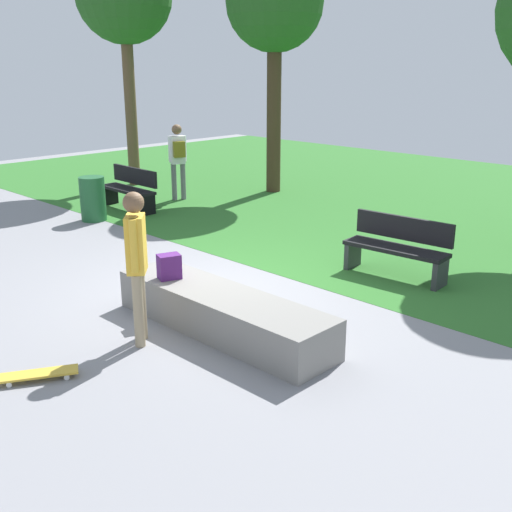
% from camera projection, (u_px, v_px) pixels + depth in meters
% --- Properties ---
extents(ground_plane, '(28.00, 28.00, 0.00)m').
position_uv_depth(ground_plane, '(214.00, 288.00, 8.99)').
color(ground_plane, gray).
extents(grass_lawn, '(26.60, 12.92, 0.01)m').
position_uv_depth(grass_lawn, '(460.00, 205.00, 14.14)').
color(grass_lawn, '#2D6B28').
rests_on(grass_lawn, ground_plane).
extents(concrete_ledge, '(3.12, 0.79, 0.49)m').
position_uv_depth(concrete_ledge, '(222.00, 312.00, 7.51)').
color(concrete_ledge, gray).
rests_on(concrete_ledge, ground_plane).
extents(backpack_on_ledge, '(0.28, 0.33, 0.32)m').
position_uv_depth(backpack_on_ledge, '(169.00, 267.00, 7.88)').
color(backpack_on_ledge, '#4C1E66').
rests_on(backpack_on_ledge, concrete_ledge).
extents(skater_performing_trick, '(0.37, 0.36, 1.79)m').
position_uv_depth(skater_performing_trick, '(137.00, 256.00, 6.96)').
color(skater_performing_trick, tan).
rests_on(skater_performing_trick, ground_plane).
extents(skateboard_by_ledge, '(0.57, 0.79, 0.08)m').
position_uv_depth(skateboard_by_ledge, '(38.00, 374.00, 6.40)').
color(skateboard_by_ledge, gold).
rests_on(skateboard_by_ledge, ground_plane).
extents(park_bench_center_lawn, '(1.63, 0.58, 0.91)m').
position_uv_depth(park_bench_center_lawn, '(398.00, 246.00, 9.37)').
color(park_bench_center_lawn, black).
rests_on(park_bench_center_lawn, ground_plane).
extents(park_bench_by_oak, '(1.61, 0.51, 0.91)m').
position_uv_depth(park_bench_by_oak, '(130.00, 188.00, 13.66)').
color(park_bench_by_oak, black).
rests_on(park_bench_by_oak, ground_plane).
extents(tree_leaning_ash, '(2.30, 2.30, 5.63)m').
position_uv_depth(tree_leaning_ash, '(275.00, 6.00, 14.39)').
color(tree_leaning_ash, '#42301E').
rests_on(tree_leaning_ash, grass_lawn).
extents(trash_bin, '(0.51, 0.51, 0.91)m').
position_uv_depth(trash_bin, '(93.00, 199.00, 12.71)').
color(trash_bin, '#1E592D').
rests_on(trash_bin, ground_plane).
extents(pedestrian_with_backpack, '(0.43, 0.42, 1.77)m').
position_uv_depth(pedestrian_with_backpack, '(178.00, 155.00, 14.40)').
color(pedestrian_with_backpack, slate).
rests_on(pedestrian_with_backpack, ground_plane).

